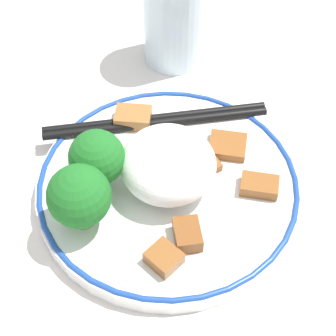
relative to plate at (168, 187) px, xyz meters
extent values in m
plane|color=silver|center=(0.00, 0.00, -0.01)|extent=(3.00, 3.00, 0.00)
cylinder|color=white|center=(0.00, 0.00, 0.00)|extent=(0.23, 0.23, 0.02)
torus|color=#1E479E|center=(0.00, 0.00, 0.01)|extent=(0.23, 0.23, 0.00)
ellipsoid|color=white|center=(0.00, 0.00, 0.03)|extent=(0.08, 0.08, 0.05)
cylinder|color=#72AD4C|center=(0.04, 0.04, 0.01)|extent=(0.01, 0.01, 0.02)
sphere|color=#1E6B23|center=(0.04, 0.04, 0.04)|extent=(0.05, 0.05, 0.05)
cylinder|color=#72AD4C|center=(0.02, 0.08, 0.01)|extent=(0.02, 0.02, 0.02)
sphere|color=#1E6B23|center=(0.02, 0.08, 0.04)|extent=(0.05, 0.05, 0.05)
cube|color=brown|center=(-0.06, -0.05, 0.01)|extent=(0.04, 0.03, 0.01)
cube|color=brown|center=(-0.01, -0.06, 0.01)|extent=(0.04, 0.04, 0.01)
cube|color=brown|center=(-0.05, 0.06, 0.01)|extent=(0.02, 0.02, 0.01)
cube|color=brown|center=(-0.05, 0.03, 0.01)|extent=(0.03, 0.03, 0.01)
cube|color=brown|center=(-0.01, -0.03, 0.01)|extent=(0.03, 0.04, 0.01)
cube|color=#9E6633|center=(0.07, -0.03, 0.01)|extent=(0.04, 0.04, 0.01)
cylinder|color=black|center=(0.06, -0.05, 0.01)|extent=(0.14, 0.17, 0.01)
cylinder|color=black|center=(0.05, -0.04, 0.01)|extent=(0.14, 0.17, 0.01)
cylinder|color=silver|center=(0.12, -0.14, 0.05)|extent=(0.06, 0.06, 0.12)
camera|label=1|loc=(-0.20, 0.21, 0.39)|focal=60.00mm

